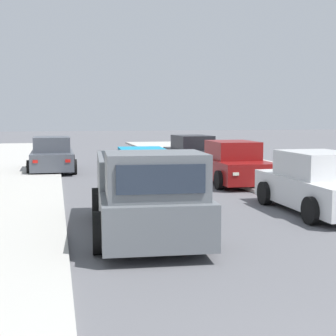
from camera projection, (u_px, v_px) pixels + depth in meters
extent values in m
cube|color=beige|center=(326.00, 190.00, 16.03)|extent=(4.74, 60.00, 0.12)
cube|color=silver|center=(12.00, 202.00, 13.91)|extent=(0.16, 60.00, 0.10)
cube|color=silver|center=(299.00, 192.00, 15.82)|extent=(0.16, 60.00, 0.10)
cube|color=slate|center=(145.00, 204.00, 10.46)|extent=(2.26, 5.22, 0.80)
cube|color=slate|center=(155.00, 175.00, 8.80)|extent=(1.82, 1.61, 0.80)
cube|color=#283342|center=(150.00, 169.00, 9.55)|extent=(1.38, 0.15, 0.44)
cube|color=#283342|center=(161.00, 179.00, 8.05)|extent=(1.46, 0.16, 0.48)
cube|color=slate|center=(181.00, 167.00, 11.37)|extent=(0.32, 3.30, 0.56)
cube|color=slate|center=(100.00, 168.00, 11.09)|extent=(0.32, 3.30, 0.56)
cube|color=slate|center=(135.00, 161.00, 12.85)|extent=(1.88, 0.23, 0.56)
cube|color=silver|center=(135.00, 193.00, 13.03)|extent=(1.83, 0.24, 0.20)
cylinder|color=black|center=(208.00, 229.00, 9.12)|extent=(0.31, 0.78, 0.76)
cylinder|color=black|center=(100.00, 233.00, 8.83)|extent=(0.31, 0.78, 0.76)
cylinder|color=black|center=(180.00, 202.00, 12.01)|extent=(0.31, 0.78, 0.76)
cylinder|color=black|center=(98.00, 204.00, 11.71)|extent=(0.31, 0.78, 0.76)
cube|color=red|center=(163.00, 181.00, 13.08)|extent=(0.22, 0.05, 0.18)
cube|color=red|center=(106.00, 182.00, 12.85)|extent=(0.22, 0.05, 0.18)
cube|color=#198CBF|center=(142.00, 164.00, 11.09)|extent=(1.05, 1.32, 0.73)
cube|color=#474C56|center=(52.00, 159.00, 21.88)|extent=(1.78, 4.21, 0.72)
cube|color=#474C56|center=(52.00, 144.00, 21.72)|extent=(1.53, 2.11, 0.64)
cube|color=#283342|center=(52.00, 143.00, 22.66)|extent=(1.37, 0.09, 0.52)
cube|color=#283342|center=(52.00, 146.00, 20.78)|extent=(1.34, 0.09, 0.50)
cylinder|color=black|center=(33.00, 162.00, 22.98)|extent=(0.22, 0.64, 0.64)
cylinder|color=black|center=(72.00, 161.00, 23.36)|extent=(0.22, 0.64, 0.64)
cylinder|color=black|center=(30.00, 168.00, 20.45)|extent=(0.22, 0.64, 0.64)
cylinder|color=black|center=(74.00, 167.00, 20.84)|extent=(0.22, 0.64, 0.64)
cube|color=red|center=(35.00, 162.00, 19.69)|extent=(0.20, 0.04, 0.12)
cube|color=white|center=(39.00, 154.00, 23.79)|extent=(0.20, 0.04, 0.10)
cube|color=red|center=(68.00, 161.00, 19.96)|extent=(0.20, 0.04, 0.12)
cube|color=white|center=(66.00, 154.00, 24.06)|extent=(0.20, 0.04, 0.10)
cube|color=silver|center=(319.00, 191.00, 12.64)|extent=(1.78, 4.21, 0.72)
cube|color=silver|center=(318.00, 164.00, 12.66)|extent=(1.53, 2.11, 0.64)
cube|color=#283342|center=(300.00, 162.00, 13.61)|extent=(1.34, 0.09, 0.50)
cylinder|color=black|center=(312.00, 211.00, 11.20)|extent=(0.22, 0.64, 0.64)
cylinder|color=black|center=(324.00, 191.00, 14.12)|extent=(0.22, 0.64, 0.64)
cylinder|color=black|center=(265.00, 193.00, 13.73)|extent=(0.22, 0.64, 0.64)
cube|color=red|center=(302.00, 177.00, 14.81)|extent=(0.20, 0.04, 0.12)
cube|color=red|center=(263.00, 178.00, 14.54)|extent=(0.20, 0.04, 0.12)
cube|color=black|center=(193.00, 157.00, 23.26)|extent=(1.95, 4.28, 0.72)
cube|color=black|center=(192.00, 142.00, 23.28)|extent=(1.61, 2.17, 0.64)
cube|color=#283342|center=(199.00, 144.00, 22.36)|extent=(1.37, 0.14, 0.52)
cube|color=#283342|center=(186.00, 142.00, 24.22)|extent=(1.34, 0.14, 0.50)
cylinder|color=black|center=(221.00, 164.00, 22.27)|extent=(0.25, 0.65, 0.64)
cylinder|color=black|center=(183.00, 165.00, 21.80)|extent=(0.25, 0.65, 0.64)
cylinder|color=black|center=(202.00, 159.00, 24.77)|extent=(0.25, 0.65, 0.64)
cylinder|color=black|center=(167.00, 160.00, 24.29)|extent=(0.25, 0.65, 0.64)
cube|color=red|center=(192.00, 151.00, 25.44)|extent=(0.20, 0.05, 0.12)
cube|color=white|center=(222.00, 159.00, 21.39)|extent=(0.20, 0.05, 0.10)
cube|color=red|center=(168.00, 152.00, 25.11)|extent=(0.20, 0.05, 0.12)
cube|color=white|center=(195.00, 159.00, 21.07)|extent=(0.20, 0.05, 0.10)
cube|color=maroon|center=(233.00, 169.00, 17.97)|extent=(1.87, 4.25, 0.72)
cube|color=maroon|center=(232.00, 150.00, 18.00)|extent=(1.58, 2.14, 0.64)
cube|color=#283342|center=(241.00, 152.00, 17.06)|extent=(1.37, 0.12, 0.52)
cube|color=#283342|center=(224.00, 149.00, 18.95)|extent=(1.34, 0.12, 0.50)
cylinder|color=black|center=(271.00, 179.00, 16.90)|extent=(0.24, 0.65, 0.64)
cylinder|color=black|center=(220.00, 180.00, 16.55)|extent=(0.24, 0.65, 0.64)
cylinder|color=black|center=(244.00, 171.00, 19.44)|extent=(0.24, 0.65, 0.64)
cylinder|color=black|center=(200.00, 171.00, 19.09)|extent=(0.24, 0.65, 0.64)
cube|color=red|center=(231.00, 161.00, 20.14)|extent=(0.20, 0.05, 0.12)
cube|color=white|center=(272.00, 173.00, 16.03)|extent=(0.20, 0.05, 0.10)
cube|color=red|center=(201.00, 161.00, 19.90)|extent=(0.20, 0.05, 0.12)
cube|color=white|center=(236.00, 174.00, 15.79)|extent=(0.20, 0.05, 0.10)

